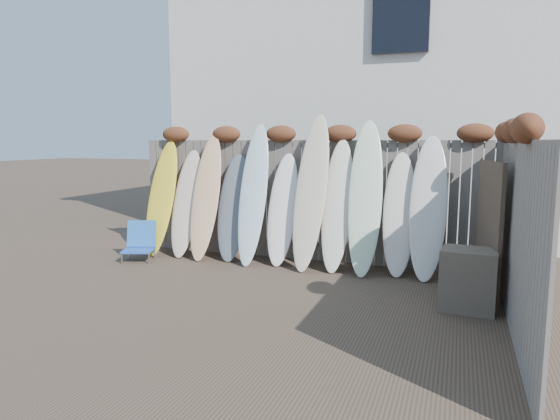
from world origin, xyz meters
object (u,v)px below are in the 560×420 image
(wooden_crate, at_px, (468,280))
(lattice_panel, at_px, (489,231))
(beach_chair, at_px, (140,242))
(surfboard_0, at_px, (161,198))

(wooden_crate, height_order, lattice_panel, lattice_panel)
(beach_chair, xyz_separation_m, surfboard_0, (0.11, 0.52, 0.70))
(wooden_crate, bearing_deg, surfboard_0, 165.25)
(beach_chair, height_order, wooden_crate, wooden_crate)
(lattice_panel, bearing_deg, wooden_crate, -123.80)
(lattice_panel, bearing_deg, surfboard_0, 160.97)
(beach_chair, bearing_deg, lattice_panel, -3.42)
(wooden_crate, xyz_separation_m, surfboard_0, (-5.06, 1.33, 0.63))
(beach_chair, xyz_separation_m, wooden_crate, (5.17, -0.81, 0.06))
(beach_chair, distance_m, wooden_crate, 5.23)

